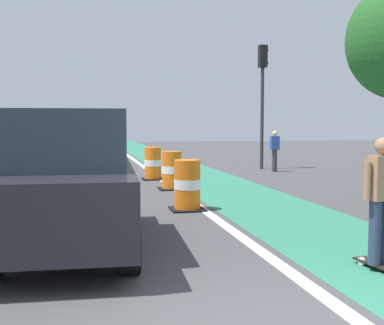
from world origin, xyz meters
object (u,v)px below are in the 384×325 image
at_px(parked_suv_nearest, 69,179).
at_px(traffic_light_corner, 263,85).
at_px(skateboarder_on_lane, 382,199).
at_px(traffic_barrel_mid, 172,171).
at_px(traffic_barrel_back, 153,164).
at_px(traffic_barrel_front, 187,186).
at_px(pedestrian_crossing, 275,150).

bearing_deg(parked_suv_nearest, traffic_light_corner, 58.31).
relative_size(skateboarder_on_lane, traffic_light_corner, 0.33).
height_order(parked_suv_nearest, traffic_light_corner, traffic_light_corner).
distance_m(skateboarder_on_lane, traffic_light_corner, 14.70).
distance_m(traffic_barrel_mid, traffic_light_corner, 8.01).
xyz_separation_m(traffic_barrel_mid, traffic_light_corner, (4.79, 5.69, 2.97)).
distance_m(skateboarder_on_lane, traffic_barrel_back, 11.09).
bearing_deg(traffic_barrel_back, traffic_barrel_front, -90.64).
height_order(traffic_barrel_back, traffic_light_corner, traffic_light_corner).
bearing_deg(parked_suv_nearest, skateboarder_on_lane, -27.15).
height_order(traffic_barrel_front, traffic_barrel_mid, same).
relative_size(traffic_barrel_front, traffic_barrel_mid, 1.00).
bearing_deg(traffic_barrel_back, traffic_light_corner, 31.40).
bearing_deg(parked_suv_nearest, traffic_barrel_front, 50.39).
height_order(traffic_light_corner, pedestrian_crossing, traffic_light_corner).
xyz_separation_m(traffic_barrel_back, pedestrian_crossing, (5.05, 1.79, 0.33)).
xyz_separation_m(skateboarder_on_lane, traffic_barrel_mid, (-1.25, 8.34, -0.38)).
bearing_deg(traffic_barrel_front, pedestrian_crossing, 57.08).
distance_m(skateboarder_on_lane, traffic_barrel_front, 5.11).
height_order(skateboarder_on_lane, parked_suv_nearest, parked_suv_nearest).
xyz_separation_m(skateboarder_on_lane, pedestrian_crossing, (3.62, 12.78, -0.05)).
height_order(traffic_barrel_front, traffic_light_corner, traffic_light_corner).
bearing_deg(traffic_light_corner, pedestrian_crossing, -86.80).
distance_m(traffic_barrel_back, pedestrian_crossing, 5.37).
xyz_separation_m(parked_suv_nearest, traffic_barrel_front, (2.38, 2.88, -0.50)).
height_order(skateboarder_on_lane, traffic_barrel_mid, skateboarder_on_lane).
bearing_deg(traffic_barrel_mid, parked_suv_nearest, -112.56).
bearing_deg(traffic_barrel_front, traffic_light_corner, 61.14).
bearing_deg(skateboarder_on_lane, pedestrian_crossing, 74.19).
xyz_separation_m(traffic_barrel_front, traffic_barrel_back, (0.07, 6.12, 0.00)).
bearing_deg(pedestrian_crossing, traffic_light_corner, 93.20).
relative_size(traffic_barrel_back, traffic_light_corner, 0.21).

